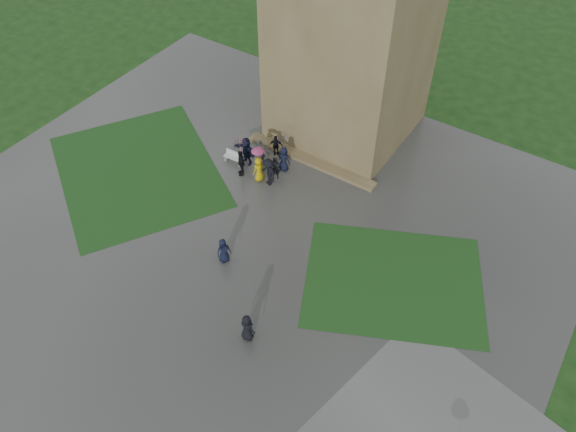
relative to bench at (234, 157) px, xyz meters
The scene contains 9 objects.
ground 8.94m from the bench, 63.25° to the right, with size 120.00×120.00×0.00m, color black.
plaza 7.22m from the bench, 56.07° to the right, with size 34.00×34.00×0.02m, color #353532.
lawn_inset_left 6.00m from the bench, 138.37° to the right, with size 11.00×9.00×0.01m, color #143613.
lawn_inset_right 12.88m from the bench, 13.38° to the right, with size 9.00×7.00×0.01m, color #143613.
tower_plinth 4.81m from the bench, 33.09° to the left, with size 9.00×0.80×0.22m, color brown.
bench is the anchor object (origin of this frame).
visitor_cluster 2.15m from the bench, ahead, with size 3.85×3.65×2.70m.
pedestrian_mid 7.98m from the bench, 56.49° to the right, with size 0.76×0.52×1.55m, color black.
pedestrian_near 12.76m from the bench, 49.91° to the right, with size 0.80×0.54×1.63m, color black.
Camera 1 is at (13.60, -12.60, 23.18)m, focal length 35.00 mm.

